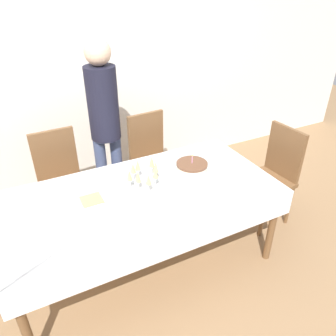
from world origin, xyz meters
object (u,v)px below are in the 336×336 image
dining_chair_far_right (152,156)px  person_standing (104,116)px  plate_stack_main (146,209)px  dining_chair_right_end (274,172)px  champagne_tray (144,176)px  birthday_cake (192,170)px  dining_chair_far_left (61,177)px

dining_chair_far_right → person_standing: bearing=177.0°
plate_stack_main → person_standing: size_ratio=0.14×
dining_chair_far_right → person_standing: (-0.45, 0.02, 0.51)m
plate_stack_main → dining_chair_far_right: bearing=63.8°
dining_chair_right_end → champagne_tray: dining_chair_right_end is taller
birthday_cake → plate_stack_main: birthday_cake is taller
dining_chair_right_end → person_standing: (-1.37, 0.85, 0.51)m
plate_stack_main → person_standing: bearing=86.2°
plate_stack_main → dining_chair_far_left: bearing=111.0°
dining_chair_right_end → birthday_cake: 0.95m
plate_stack_main → person_standing: (0.07, 1.09, 0.29)m
plate_stack_main → birthday_cake: bearing=26.1°
dining_chair_far_left → champagne_tray: 0.96m
dining_chair_far_left → person_standing: person_standing is taller
dining_chair_right_end → birthday_cake: size_ratio=3.82×
dining_chair_far_right → plate_stack_main: (-0.52, -1.06, 0.22)m
champagne_tray → plate_stack_main: (-0.12, -0.31, -0.06)m
birthday_cake → plate_stack_main: size_ratio=1.08×
dining_chair_far_left → champagne_tray: (0.53, -0.75, 0.28)m
dining_chair_far_left → champagne_tray: bearing=-54.9°
dining_chair_far_right → birthday_cake: (-0.00, -0.81, 0.26)m
birthday_cake → plate_stack_main: (-0.52, -0.26, -0.04)m
dining_chair_far_left → plate_stack_main: (0.41, -1.06, 0.22)m
dining_chair_far_left → champagne_tray: size_ratio=2.64×
dining_chair_far_left → dining_chair_far_right: (0.93, -0.00, 0.00)m
dining_chair_far_left → champagne_tray: dining_chair_far_left is taller
dining_chair_right_end → plate_stack_main: 1.47m
champagne_tray → birthday_cake: bearing=-7.8°
dining_chair_far_left → birthday_cake: dining_chair_far_left is taller
person_standing → dining_chair_right_end: bearing=-32.0°
person_standing → dining_chair_far_right: bearing=-3.0°
dining_chair_right_end → birthday_cake: dining_chair_right_end is taller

